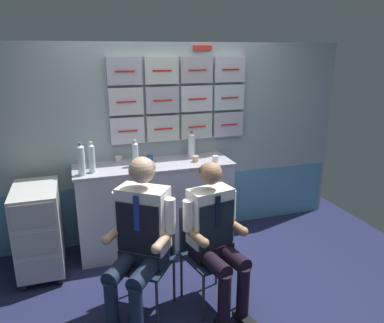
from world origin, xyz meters
The scene contains 16 objects.
ground centered at (0.00, 0.00, -0.02)m, with size 4.80×4.80×0.04m, color #1E2144.
galley_bulkhead centered at (0.02, 1.37, 1.09)m, with size 4.20×0.14×2.15m.
galley_counter centered at (-0.21, 1.09, 0.47)m, with size 1.63×0.53×0.94m.
service_trolley centered at (-1.37, 0.93, 0.46)m, with size 0.40×0.65×0.86m.
folding_chair_left centered at (-0.47, 0.15, 0.52)m, with size 0.56×0.56×0.84m.
crew_member_left centered at (-0.56, 0.02, 0.73)m, with size 0.65×0.71×1.31m.
folding_chair_center centered at (0.00, 0.10, 0.52)m, with size 0.48×0.48×0.84m.
crew_member_center centered at (0.03, -0.06, 0.68)m, with size 0.50×0.64×1.24m.
water_bottle_clear centered at (0.23, 1.19, 1.08)m, with size 0.08×0.08×0.29m.
water_bottle_blue_cap centered at (-0.93, 0.94, 1.09)m, with size 0.07×0.07×0.31m.
water_bottle_short centered at (-0.40, 1.08, 1.07)m, with size 0.06×0.06×0.27m.
water_bottle_tall centered at (-0.83, 0.99, 1.08)m, with size 0.06×0.06×0.30m.
coffee_cup_spare centered at (0.22, 1.03, 0.97)m, with size 0.07×0.07×0.06m.
paper_cup_tan centered at (-0.55, 1.27, 0.97)m, with size 0.07×0.07×0.06m.
paper_cup_blue centered at (0.42, 0.96, 0.97)m, with size 0.06×0.06×0.07m.
coffee_cup_white centered at (-0.24, 1.16, 0.98)m, with size 0.07×0.07×0.07m.
Camera 1 is at (-0.96, -2.52, 2.07)m, focal length 34.69 mm.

